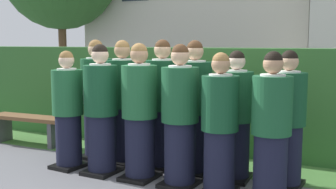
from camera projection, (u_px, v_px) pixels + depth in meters
The scene contains 16 objects.
ground_plane at pixel (158, 182), 5.14m from camera, with size 60.00×60.00×0.00m, color slate.
student_front_row_0 at pixel (68, 113), 5.67m from camera, with size 0.41×0.52×1.59m.
student_front_row_1 at pixel (101, 113), 5.41m from camera, with size 0.44×0.49×1.68m.
student_front_row_2 at pixel (140, 115), 5.19m from camera, with size 0.44×0.53×1.69m.
student_front_row_3 at pixel (180, 119), 4.93m from camera, with size 0.44×0.54×1.68m.
student_front_row_4 at pixel (220, 128), 4.65m from camera, with size 0.41×0.46×1.59m.
student_front_row_5 at pixel (271, 132), 4.41m from camera, with size 0.42×0.51×1.61m.
student_rear_row_0 at pixel (97, 102), 6.17m from camera, with size 0.45×0.50×1.74m.
student_rear_row_1 at pixel (123, 105), 5.90m from camera, with size 0.45×0.56×1.73m.
student_rear_row_2 at pixel (163, 107), 5.66m from camera, with size 0.45×0.54×1.74m.
student_rear_row_3 at pixel (194, 111), 5.40m from camera, with size 0.45×0.54×1.73m.
student_rear_row_4 at pixel (236, 119), 5.16m from camera, with size 0.42×0.51×1.60m.
student_rear_row_5 at pixel (287, 123), 4.90m from camera, with size 0.42×0.53×1.61m.
hedge at pixel (212, 99), 6.69m from camera, with size 10.03×0.70×1.61m.
wooden_bench at pixel (28, 124), 7.02m from camera, with size 1.42×0.43×0.48m.
lawn_strip at pixel (192, 160), 6.08m from camera, with size 10.03×0.90×0.01m, color #477A38.
Camera 1 is at (2.31, -4.40, 1.70)m, focal length 45.04 mm.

